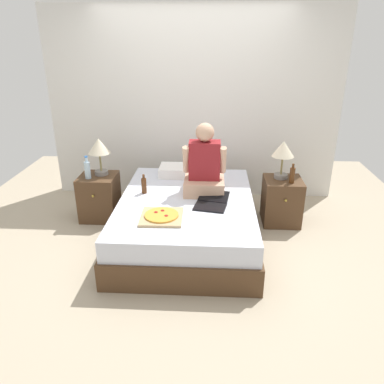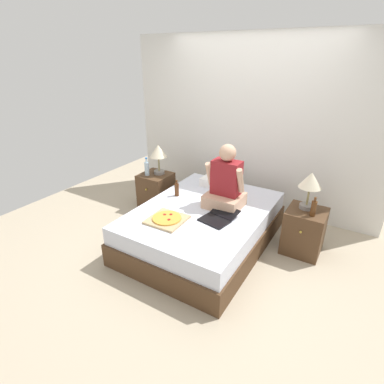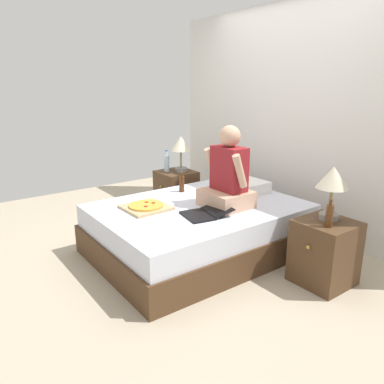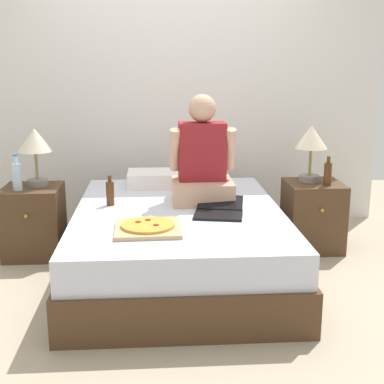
{
  "view_description": "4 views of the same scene",
  "coord_description": "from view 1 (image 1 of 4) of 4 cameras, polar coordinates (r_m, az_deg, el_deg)",
  "views": [
    {
      "loc": [
        0.27,
        -3.68,
        2.14
      ],
      "look_at": [
        0.07,
        -0.18,
        0.65
      ],
      "focal_mm": 35.0,
      "sensor_mm": 36.0,
      "label": 1
    },
    {
      "loc": [
        1.57,
        -2.84,
        2.2
      ],
      "look_at": [
        -0.06,
        -0.17,
        0.77
      ],
      "focal_mm": 28.0,
      "sensor_mm": 36.0,
      "label": 2
    },
    {
      "loc": [
        2.77,
        -2.12,
        1.65
      ],
      "look_at": [
        0.12,
        -0.17,
        0.68
      ],
      "focal_mm": 35.0,
      "sensor_mm": 36.0,
      "label": 3
    },
    {
      "loc": [
        -0.16,
        -3.61,
        1.51
      ],
      "look_at": [
        0.09,
        -0.16,
        0.65
      ],
      "focal_mm": 50.0,
      "sensor_mm": 36.0,
      "label": 4
    }
  ],
  "objects": [
    {
      "name": "nightstand_right",
      "position": [
        4.64,
        13.48,
        -1.33
      ],
      "size": [
        0.44,
        0.47,
        0.55
      ],
      "color": "#4C331E",
      "rests_on": "ground"
    },
    {
      "name": "wall_back",
      "position": [
        5.13,
        0.2,
        13.01
      ],
      "size": [
        3.87,
        0.12,
        2.5
      ],
      "primitive_type": "cube",
      "color": "silver",
      "rests_on": "ground"
    },
    {
      "name": "person_seated",
      "position": [
        4.12,
        1.9,
        3.72
      ],
      "size": [
        0.47,
        0.4,
        0.78
      ],
      "color": "tan",
      "rests_on": "bed"
    },
    {
      "name": "laptop",
      "position": [
        3.89,
        2.97,
        -1.72
      ],
      "size": [
        0.39,
        0.47,
        0.07
      ],
      "color": "black",
      "rests_on": "bed"
    },
    {
      "name": "ground_plane",
      "position": [
        4.27,
        -0.8,
        -7.08
      ],
      "size": [
        5.87,
        5.87,
        0.0
      ],
      "primitive_type": "plane",
      "color": "tan"
    },
    {
      "name": "lamp_on_right_nightstand",
      "position": [
        4.48,
        13.71,
        6.0
      ],
      "size": [
        0.26,
        0.26,
        0.45
      ],
      "color": "gray",
      "rests_on": "nightstand_right"
    },
    {
      "name": "pizza_box",
      "position": [
        3.63,
        -4.66,
        -3.72
      ],
      "size": [
        0.41,
        0.41,
        0.04
      ],
      "color": "tan",
      "rests_on": "bed"
    },
    {
      "name": "lamp_on_left_nightstand",
      "position": [
        4.6,
        -13.97,
        6.43
      ],
      "size": [
        0.26,
        0.26,
        0.45
      ],
      "color": "gray",
      "rests_on": "nightstand_left"
    },
    {
      "name": "beer_bottle_on_bed",
      "position": [
        4.19,
        -7.33,
        1.01
      ],
      "size": [
        0.06,
        0.06,
        0.22
      ],
      "color": "#4C2811",
      "rests_on": "bed"
    },
    {
      "name": "water_bottle",
      "position": [
        4.57,
        -15.64,
        3.33
      ],
      "size": [
        0.07,
        0.07,
        0.28
      ],
      "color": "silver",
      "rests_on": "nightstand_left"
    },
    {
      "name": "pillow",
      "position": [
        4.7,
        -1.75,
        3.26
      ],
      "size": [
        0.52,
        0.34,
        0.12
      ],
      "primitive_type": "cube",
      "color": "white",
      "rests_on": "bed"
    },
    {
      "name": "nightstand_left",
      "position": [
        4.77,
        -13.91,
        -0.71
      ],
      "size": [
        0.44,
        0.47,
        0.55
      ],
      "color": "#4C331E",
      "rests_on": "ground"
    },
    {
      "name": "bed",
      "position": [
        4.15,
        -0.82,
        -4.18
      ],
      "size": [
        1.48,
        2.01,
        0.49
      ],
      "color": "#4C331E",
      "rests_on": "ground"
    },
    {
      "name": "beer_bottle",
      "position": [
        4.43,
        15.02,
        2.53
      ],
      "size": [
        0.06,
        0.06,
        0.23
      ],
      "color": "#512D14",
      "rests_on": "nightstand_right"
    }
  ]
}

